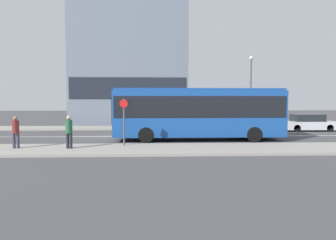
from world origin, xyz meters
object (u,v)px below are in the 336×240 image
parked_car_0 (248,124)px  parked_car_1 (308,123)px  city_bus (198,111)px  street_lamp (251,84)px  pedestrian_near_stop (16,130)px  pedestrian_down_pavement (69,130)px  bus_stop_sign (124,118)px

parked_car_0 → parked_car_1: size_ratio=1.02×
city_bus → street_lamp: (5.87, 7.54, 2.20)m
city_bus → parked_car_1: city_bus is taller
pedestrian_near_stop → pedestrian_down_pavement: bearing=-5.5°
bus_stop_sign → street_lamp: (10.35, 10.60, 2.49)m
city_bus → bus_stop_sign: size_ratio=4.24×
parked_car_0 → pedestrian_near_stop: bearing=-147.8°
city_bus → pedestrian_near_stop: 10.69m
parked_car_1 → street_lamp: 5.95m
parked_car_0 → street_lamp: (0.82, 1.97, 3.50)m
parked_car_1 → pedestrian_near_stop: 22.36m
parked_car_1 → street_lamp: bearing=156.6°
pedestrian_near_stop → pedestrian_down_pavement: 2.76m
parked_car_1 → pedestrian_down_pavement: 19.97m
parked_car_1 → bus_stop_sign: 17.18m
bus_stop_sign → pedestrian_down_pavement: bearing=-160.4°
city_bus → bus_stop_sign: 5.43m
city_bus → pedestrian_near_stop: city_bus is taller
bus_stop_sign → pedestrian_near_stop: bearing=-171.7°
pedestrian_down_pavement → bus_stop_sign: 2.91m
bus_stop_sign → street_lamp: street_lamp is taller
city_bus → pedestrian_near_stop: size_ratio=6.58×
parked_car_0 → street_lamp: bearing=67.4°
parked_car_1 → bus_stop_sign: bus_stop_sign is taller
parked_car_0 → city_bus: bearing=-132.2°
pedestrian_near_stop → city_bus: bearing=19.1°
city_bus → parked_car_0: size_ratio=2.37×
parked_car_0 → parked_car_1: parked_car_1 is taller
pedestrian_near_stop → street_lamp: bearing=33.7°
bus_stop_sign → city_bus: bearing=34.4°
pedestrian_near_stop → bus_stop_sign: size_ratio=0.64×
parked_car_0 → parked_car_1: 5.27m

